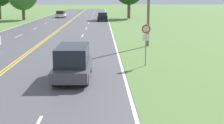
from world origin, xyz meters
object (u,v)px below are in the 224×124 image
at_px(traffic_sign, 146,35).
at_px(car_white_hatchback_receding, 61,14).
at_px(car_dark_grey_van_approaching, 73,62).
at_px(car_black_hatchback_mid_far, 103,17).

relative_size(traffic_sign, car_white_hatchback_receding, 0.74).
height_order(car_dark_grey_van_approaching, car_black_hatchback_mid_far, car_dark_grey_van_approaching).
distance_m(traffic_sign, car_black_hatchback_mid_far, 39.85).
distance_m(traffic_sign, car_dark_grey_van_approaching, 5.59).
relative_size(car_black_hatchback_mid_far, car_white_hatchback_receding, 0.94).
xyz_separation_m(traffic_sign, car_black_hatchback_mid_far, (-2.73, 39.74, -1.21)).
bearing_deg(car_dark_grey_van_approaching, car_white_hatchback_receding, -171.06).
bearing_deg(traffic_sign, car_white_hatchback_receding, 103.41).
bearing_deg(traffic_sign, car_black_hatchback_mid_far, 93.93).
height_order(car_black_hatchback_mid_far, car_white_hatchback_receding, car_black_hatchback_mid_far).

